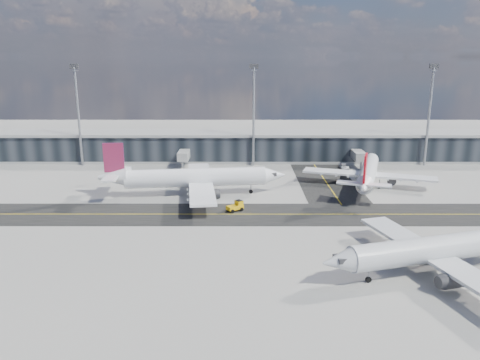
{
  "coord_description": "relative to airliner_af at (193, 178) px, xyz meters",
  "views": [
    {
      "loc": [
        -3.72,
        -85.42,
        30.77
      ],
      "look_at": [
        -3.84,
        12.15,
        5.0
      ],
      "focal_mm": 35.0,
      "sensor_mm": 36.0,
      "label": 1
    }
  ],
  "objects": [
    {
      "name": "ground",
      "position": [
        14.53,
        -17.28,
        -4.14
      ],
      "size": [
        300.0,
        300.0,
        0.0
      ],
      "primitive_type": "plane",
      "color": "gray",
      "rests_on": "ground"
    },
    {
      "name": "airliner_af",
      "position": [
        0.0,
        0.0,
        0.0
      ],
      "size": [
        42.36,
        36.2,
        12.54
      ],
      "rotation": [
        0.0,
        0.0,
        -1.46
      ],
      "color": "white",
      "rests_on": "ground"
    },
    {
      "name": "airliner_redtail",
      "position": [
        41.72,
        7.11,
        -0.48
      ],
      "size": [
        31.58,
        36.6,
        11.1
      ],
      "rotation": [
        0.0,
        0.0,
        -0.32
      ],
      "color": "white",
      "rests_on": "ground"
    },
    {
      "name": "terminal_concourse",
      "position": [
        14.57,
        37.66,
        -0.05
      ],
      "size": [
        152.0,
        19.8,
        8.8
      ],
      "color": "black",
      "rests_on": "ground"
    },
    {
      "name": "taxiway_lanes",
      "position": [
        18.44,
        -6.54,
        -4.13
      ],
      "size": [
        180.0,
        63.0,
        0.03
      ],
      "color": "black",
      "rests_on": "ground"
    },
    {
      "name": "baggage_tug",
      "position": [
        9.91,
        -11.17,
        -3.07
      ],
      "size": [
        3.72,
        3.26,
        2.14
      ],
      "rotation": [
        0.0,
        0.0,
        -0.96
      ],
      "color": "#E3AE0B",
      "rests_on": "ground"
    },
    {
      "name": "airliner_near",
      "position": [
        40.35,
        -39.35,
        -0.39
      ],
      "size": [
        37.71,
        32.48,
        11.36
      ],
      "rotation": [
        0.0,
        0.0,
        1.85
      ],
      "color": "silver",
      "rests_on": "ground"
    },
    {
      "name": "floodlight_masts",
      "position": [
        14.53,
        30.72,
        11.46
      ],
      "size": [
        102.5,
        0.7,
        28.9
      ],
      "color": "gray",
      "rests_on": "ground"
    },
    {
      "name": "service_van",
      "position": [
        40.2,
        26.43,
        -3.44
      ],
      "size": [
        2.37,
        5.06,
        1.4
      ],
      "primitive_type": "imported",
      "rotation": [
        0.0,
        0.0,
        -0.01
      ],
      "color": "white",
      "rests_on": "ground"
    }
  ]
}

